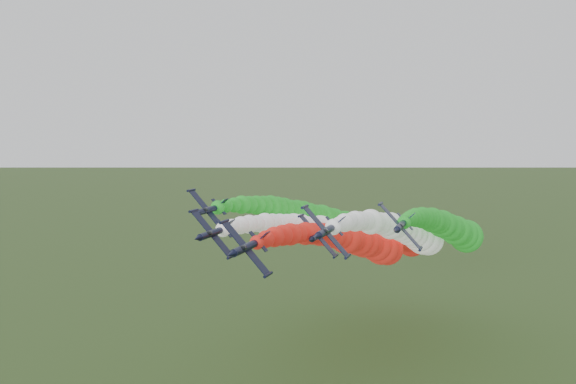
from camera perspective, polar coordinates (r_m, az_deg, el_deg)
name	(u,v)px	position (r m, az deg, el deg)	size (l,w,h in m)	color
jet_lead	(361,243)	(138.32, 7.46, -5.13)	(17.29, 85.27, 22.43)	black
jet_inner_left	(326,233)	(147.85, 3.90, -4.19)	(17.07, 85.05, 22.21)	black
jet_inner_right	(409,233)	(146.29, 12.17, -4.09)	(17.34, 85.31, 22.48)	black
jet_outer_left	(317,218)	(160.58, 2.99, -2.66)	(17.73, 85.71, 22.87)	black
jet_outer_right	(451,229)	(157.73, 16.27, -3.65)	(17.86, 85.83, 23.00)	black
jet_trail	(391,235)	(164.67, 10.44, -4.33)	(17.78, 85.75, 22.92)	black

